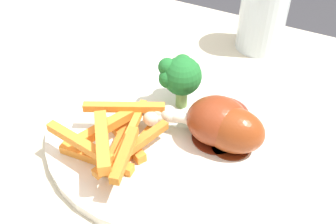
{
  "coord_description": "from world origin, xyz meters",
  "views": [
    {
      "loc": [
        -0.2,
        0.26,
        1.03
      ],
      "look_at": [
        -0.05,
        -0.03,
        0.75
      ],
      "focal_mm": 40.95,
      "sensor_mm": 36.0,
      "label": 1
    }
  ],
  "objects_px": {
    "broccoli_floret_front": "(180,75)",
    "chicken_drumstick_extra": "(213,116)",
    "carrot_fries_pile": "(115,139)",
    "chicken_drumstick_far": "(228,129)",
    "chicken_drumstick_near": "(214,121)",
    "water_glass": "(263,14)",
    "dinner_plate": "(168,129)",
    "dining_table": "(126,191)"
  },
  "relations": [
    {
      "from": "chicken_drumstick_far",
      "to": "water_glass",
      "type": "height_order",
      "value": "water_glass"
    },
    {
      "from": "dinner_plate",
      "to": "carrot_fries_pile",
      "type": "relative_size",
      "value": 2.3
    },
    {
      "from": "chicken_drumstick_far",
      "to": "water_glass",
      "type": "xyz_separation_m",
      "value": [
        0.04,
        -0.23,
        0.02
      ]
    },
    {
      "from": "dining_table",
      "to": "dinner_plate",
      "type": "xyz_separation_m",
      "value": [
        -0.05,
        -0.03,
        0.12
      ]
    },
    {
      "from": "broccoli_floret_front",
      "to": "water_glass",
      "type": "distance_m",
      "value": 0.19
    },
    {
      "from": "carrot_fries_pile",
      "to": "chicken_drumstick_near",
      "type": "bearing_deg",
      "value": -139.98
    },
    {
      "from": "dining_table",
      "to": "chicken_drumstick_near",
      "type": "height_order",
      "value": "chicken_drumstick_near"
    },
    {
      "from": "chicken_drumstick_extra",
      "to": "chicken_drumstick_far",
      "type": "bearing_deg",
      "value": 147.13
    },
    {
      "from": "dinner_plate",
      "to": "chicken_drumstick_extra",
      "type": "bearing_deg",
      "value": -160.28
    },
    {
      "from": "broccoli_floret_front",
      "to": "water_glass",
      "type": "xyz_separation_m",
      "value": [
        -0.04,
        -0.19,
        -0.0
      ]
    },
    {
      "from": "carrot_fries_pile",
      "to": "chicken_drumstick_near",
      "type": "xyz_separation_m",
      "value": [
        -0.08,
        -0.07,
        0.0
      ]
    },
    {
      "from": "carrot_fries_pile",
      "to": "chicken_drumstick_extra",
      "type": "height_order",
      "value": "carrot_fries_pile"
    },
    {
      "from": "broccoli_floret_front",
      "to": "chicken_drumstick_extra",
      "type": "bearing_deg",
      "value": 156.35
    },
    {
      "from": "broccoli_floret_front",
      "to": "chicken_drumstick_extra",
      "type": "distance_m",
      "value": 0.06
    },
    {
      "from": "broccoli_floret_front",
      "to": "carrot_fries_pile",
      "type": "relative_size",
      "value": 0.55
    },
    {
      "from": "dinner_plate",
      "to": "carrot_fries_pile",
      "type": "distance_m",
      "value": 0.07
    },
    {
      "from": "dining_table",
      "to": "chicken_drumstick_far",
      "type": "height_order",
      "value": "chicken_drumstick_far"
    },
    {
      "from": "dining_table",
      "to": "chicken_drumstick_extra",
      "type": "xyz_separation_m",
      "value": [
        -0.1,
        -0.04,
        0.14
      ]
    },
    {
      "from": "chicken_drumstick_near",
      "to": "water_glass",
      "type": "height_order",
      "value": "water_glass"
    },
    {
      "from": "dining_table",
      "to": "chicken_drumstick_near",
      "type": "bearing_deg",
      "value": -163.16
    },
    {
      "from": "carrot_fries_pile",
      "to": "chicken_drumstick_extra",
      "type": "relative_size",
      "value": 1.04
    },
    {
      "from": "carrot_fries_pile",
      "to": "chicken_drumstick_far",
      "type": "bearing_deg",
      "value": -147.13
    },
    {
      "from": "dinner_plate",
      "to": "broccoli_floret_front",
      "type": "distance_m",
      "value": 0.06
    },
    {
      "from": "carrot_fries_pile",
      "to": "chicken_drumstick_far",
      "type": "xyz_separation_m",
      "value": [
        -0.1,
        -0.06,
        0.0
      ]
    },
    {
      "from": "chicken_drumstick_near",
      "to": "chicken_drumstick_far",
      "type": "bearing_deg",
      "value": 166.91
    },
    {
      "from": "dinner_plate",
      "to": "chicken_drumstick_near",
      "type": "distance_m",
      "value": 0.06
    },
    {
      "from": "dining_table",
      "to": "dinner_plate",
      "type": "relative_size",
      "value": 4.1
    },
    {
      "from": "broccoli_floret_front",
      "to": "chicken_drumstick_extra",
      "type": "relative_size",
      "value": 0.58
    },
    {
      "from": "dinner_plate",
      "to": "water_glass",
      "type": "xyz_separation_m",
      "value": [
        -0.03,
        -0.23,
        0.05
      ]
    },
    {
      "from": "dining_table",
      "to": "chicken_drumstick_near",
      "type": "relative_size",
      "value": 9.97
    },
    {
      "from": "chicken_drumstick_near",
      "to": "chicken_drumstick_far",
      "type": "distance_m",
      "value": 0.02
    },
    {
      "from": "broccoli_floret_front",
      "to": "chicken_drumstick_near",
      "type": "distance_m",
      "value": 0.07
    },
    {
      "from": "chicken_drumstick_near",
      "to": "chicken_drumstick_extra",
      "type": "distance_m",
      "value": 0.01
    },
    {
      "from": "chicken_drumstick_far",
      "to": "chicken_drumstick_extra",
      "type": "bearing_deg",
      "value": -32.87
    },
    {
      "from": "chicken_drumstick_near",
      "to": "water_glass",
      "type": "distance_m",
      "value": 0.22
    },
    {
      "from": "chicken_drumstick_near",
      "to": "broccoli_floret_front",
      "type": "bearing_deg",
      "value": -30.42
    },
    {
      "from": "chicken_drumstick_far",
      "to": "chicken_drumstick_extra",
      "type": "distance_m",
      "value": 0.03
    },
    {
      "from": "chicken_drumstick_near",
      "to": "water_glass",
      "type": "relative_size",
      "value": 1.03
    },
    {
      "from": "broccoli_floret_front",
      "to": "carrot_fries_pile",
      "type": "xyz_separation_m",
      "value": [
        0.02,
        0.1,
        -0.02
      ]
    },
    {
      "from": "water_glass",
      "to": "broccoli_floret_front",
      "type": "bearing_deg",
      "value": 78.32
    },
    {
      "from": "water_glass",
      "to": "chicken_drumstick_far",
      "type": "bearing_deg",
      "value": 99.0
    },
    {
      "from": "dining_table",
      "to": "water_glass",
      "type": "bearing_deg",
      "value": -108.55
    }
  ]
}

